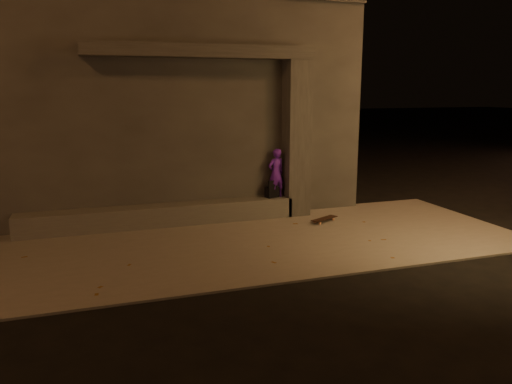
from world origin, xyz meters
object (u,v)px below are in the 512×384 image
object	(u,v)px
column	(296,139)
backpack	(272,191)
skateboarder	(276,173)
skateboard	(324,219)

from	to	relation	value
column	backpack	world-z (taller)	column
skateboarder	backpack	world-z (taller)	skateboarder
column	skateboard	world-z (taller)	column
skateboarder	skateboard	xyz separation A→B (m)	(0.84, -0.90, -0.96)
backpack	skateboard	bearing A→B (deg)	-59.62
skateboarder	backpack	distance (m)	0.44
backpack	skateboard	size ratio (longest dim) A/B	0.55
column	backpack	xyz separation A→B (m)	(-0.60, 0.00, -1.21)
skateboarder	backpack	bearing A→B (deg)	-14.16
skateboard	backpack	bearing A→B (deg)	109.61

